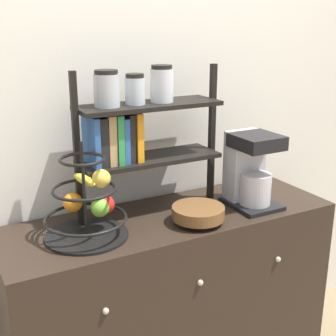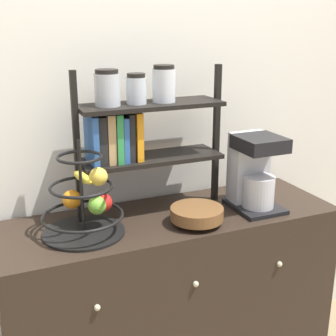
{
  "view_description": "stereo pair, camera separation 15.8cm",
  "coord_description": "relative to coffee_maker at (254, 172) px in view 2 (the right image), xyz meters",
  "views": [
    {
      "loc": [
        -0.88,
        -1.37,
        1.67
      ],
      "look_at": [
        -0.02,
        0.23,
        1.1
      ],
      "focal_mm": 50.0,
      "sensor_mm": 36.0,
      "label": 1
    },
    {
      "loc": [
        -0.74,
        -1.43,
        1.67
      ],
      "look_at": [
        -0.02,
        0.23,
        1.1
      ],
      "focal_mm": 50.0,
      "sensor_mm": 36.0,
      "label": 2
    }
  ],
  "objects": [
    {
      "name": "fruit_stand",
      "position": [
        -0.74,
        0.03,
        -0.04
      ],
      "size": [
        0.32,
        0.32,
        0.38
      ],
      "color": "black",
      "rests_on": "sideboard"
    },
    {
      "name": "wall_back",
      "position": [
        -0.37,
        0.32,
        0.25
      ],
      "size": [
        7.0,
        0.05,
        2.6
      ],
      "primitive_type": "cube",
      "color": "silver",
      "rests_on": "ground_plane"
    },
    {
      "name": "sideboard",
      "position": [
        -0.37,
        0.05,
        -0.6
      ],
      "size": [
        1.44,
        0.48,
        0.88
      ],
      "color": "black",
      "rests_on": "ground_plane"
    },
    {
      "name": "shelf_hutch",
      "position": [
        -0.5,
        0.15,
        0.23
      ],
      "size": [
        0.65,
        0.2,
        0.62
      ],
      "color": "black",
      "rests_on": "sideboard"
    },
    {
      "name": "coffee_maker",
      "position": [
        0.0,
        0.0,
        0.0
      ],
      "size": [
        0.19,
        0.24,
        0.33
      ],
      "color": "black",
      "rests_on": "sideboard"
    },
    {
      "name": "wooden_bowl",
      "position": [
        -0.31,
        -0.07,
        -0.12
      ],
      "size": [
        0.22,
        0.22,
        0.07
      ],
      "color": "brown",
      "rests_on": "sideboard"
    }
  ]
}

